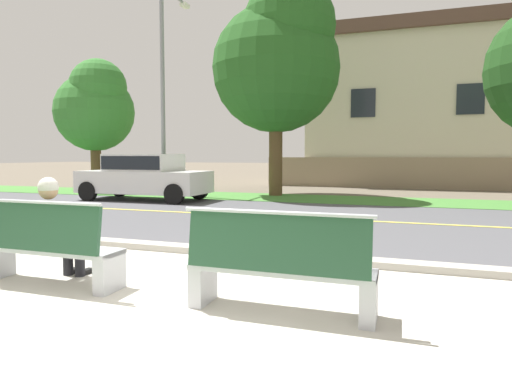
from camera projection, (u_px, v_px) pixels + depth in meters
ground_plane at (307, 210)px, 11.82m from camera, size 140.00×140.00×0.00m
sidewalk_pavement at (158, 295)px, 4.64m from camera, size 44.00×3.60×0.01m
curb_edge at (228, 252)px, 6.48m from camera, size 44.00×0.30×0.11m
street_asphalt at (294, 218)px, 10.40m from camera, size 52.00×8.00×0.01m
road_centre_line at (294, 218)px, 10.40m from camera, size 48.00×0.14×0.01m
far_verge_grass at (327, 199)px, 14.77m from camera, size 48.00×2.80×0.02m
bench_left at (46, 248)px, 4.92m from camera, size 1.77×0.48×1.01m
bench_right at (279, 268)px, 4.04m from camera, size 1.77×0.48×1.01m
seated_person_olive at (56, 226)px, 5.07m from camera, size 0.52×0.68×1.25m
car_white_near at (144, 175)px, 14.45m from camera, size 4.30×1.86×1.54m
streetlamp at (165, 77)px, 16.22m from camera, size 0.24×2.10×7.83m
shade_tree_far_left at (96, 106)px, 18.61m from camera, size 3.36×3.36×5.54m
shade_tree_left at (279, 58)px, 15.67m from camera, size 4.66×4.66×7.68m
garden_wall at (408, 173)px, 19.53m from camera, size 13.00×0.36×1.40m
house_across_street at (413, 109)px, 22.26m from camera, size 10.71×6.91×7.69m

